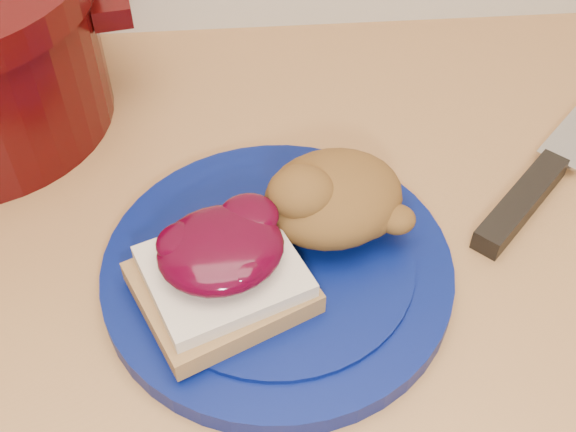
{
  "coord_description": "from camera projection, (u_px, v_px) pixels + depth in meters",
  "views": [
    {
      "loc": [
        -0.06,
        1.08,
        1.36
      ],
      "look_at": [
        -0.03,
        1.46,
        0.95
      ],
      "focal_mm": 45.0,
      "sensor_mm": 36.0,
      "label": 1
    }
  ],
  "objects": [
    {
      "name": "plate",
      "position": [
        278.0,
        270.0,
        0.58
      ],
      "size": [
        0.35,
        0.35,
        0.02
      ],
      "primitive_type": "cylinder",
      "rotation": [
        0.0,
        0.0,
        0.33
      ],
      "color": "#051052",
      "rests_on": "wood_countertop"
    },
    {
      "name": "sandwich",
      "position": [
        222.0,
        270.0,
        0.53
      ],
      "size": [
        0.15,
        0.14,
        0.06
      ],
      "rotation": [
        0.0,
        0.0,
        0.33
      ],
      "color": "olive",
      "rests_on": "plate"
    },
    {
      "name": "stuffing_mound",
      "position": [
        333.0,
        198.0,
        0.57
      ],
      "size": [
        0.14,
        0.13,
        0.06
      ],
      "primitive_type": "ellipsoid",
      "rotation": [
        0.0,
        0.0,
        0.33
      ],
      "color": "brown",
      "rests_on": "plate"
    },
    {
      "name": "chef_knife",
      "position": [
        546.0,
        173.0,
        0.65
      ],
      "size": [
        0.27,
        0.27,
        0.02
      ],
      "rotation": [
        0.0,
        0.0,
        0.8
      ],
      "color": "black",
      "rests_on": "wood_countertop"
    }
  ]
}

